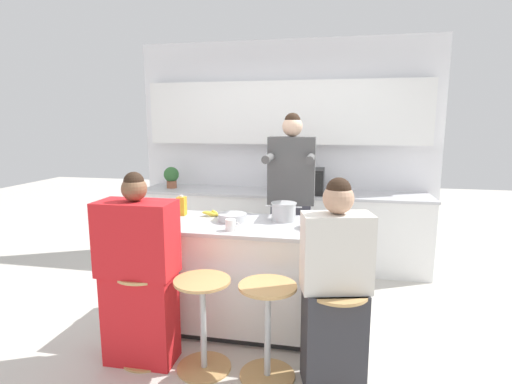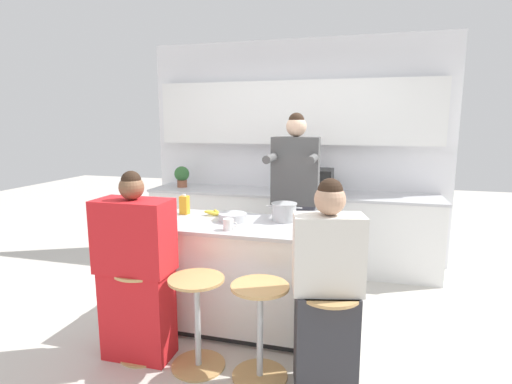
% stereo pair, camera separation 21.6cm
% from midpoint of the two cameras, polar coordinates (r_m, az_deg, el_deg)
% --- Properties ---
extents(ground_plane, '(16.00, 16.00, 0.00)m').
position_cam_midpoint_polar(ground_plane, '(3.59, -2.07, -18.59)').
color(ground_plane, beige).
extents(wall_back, '(3.70, 0.22, 2.70)m').
position_cam_midpoint_polar(wall_back, '(5.00, 2.90, 7.97)').
color(wall_back, white).
rests_on(wall_back, ground_plane).
extents(back_counter, '(3.44, 0.63, 0.89)m').
position_cam_midpoint_polar(back_counter, '(4.87, 2.26, -5.14)').
color(back_counter, white).
rests_on(back_counter, ground_plane).
extents(kitchen_island, '(1.69, 0.74, 0.90)m').
position_cam_midpoint_polar(kitchen_island, '(3.39, -2.12, -11.83)').
color(kitchen_island, black).
rests_on(kitchen_island, ground_plane).
extents(bar_stool_leftmost, '(0.39, 0.39, 0.66)m').
position_cam_midpoint_polar(bar_stool_leftmost, '(3.13, -17.56, -15.89)').
color(bar_stool_leftmost, tan).
rests_on(bar_stool_leftmost, ground_plane).
extents(bar_stool_center_left, '(0.39, 0.39, 0.66)m').
position_cam_midpoint_polar(bar_stool_center_left, '(2.92, -9.79, -17.51)').
color(bar_stool_center_left, tan).
rests_on(bar_stool_center_left, ground_plane).
extents(bar_stool_center_right, '(0.39, 0.39, 0.66)m').
position_cam_midpoint_polar(bar_stool_center_right, '(2.81, -0.67, -18.61)').
color(bar_stool_center_right, tan).
rests_on(bar_stool_center_right, ground_plane).
extents(bar_stool_rightmost, '(0.39, 0.39, 0.66)m').
position_cam_midpoint_polar(bar_stool_rightmost, '(2.76, 9.09, -19.32)').
color(bar_stool_rightmost, tan).
rests_on(bar_stool_rightmost, ground_plane).
extents(person_cooking, '(0.45, 0.58, 1.80)m').
position_cam_midpoint_polar(person_cooking, '(3.84, 3.42, -2.44)').
color(person_cooking, '#383842').
rests_on(person_cooking, ground_plane).
extents(person_wrapped_blanket, '(0.54, 0.29, 1.38)m').
position_cam_midpoint_polar(person_wrapped_blanket, '(3.01, -18.43, -11.34)').
color(person_wrapped_blanket, red).
rests_on(person_wrapped_blanket, ground_plane).
extents(person_seated_near, '(0.47, 0.35, 1.38)m').
position_cam_midpoint_polar(person_seated_near, '(2.65, 8.85, -14.30)').
color(person_seated_near, '#333338').
rests_on(person_seated_near, ground_plane).
extents(cooking_pot, '(0.30, 0.22, 0.15)m').
position_cam_midpoint_polar(cooking_pot, '(3.34, 2.14, -2.82)').
color(cooking_pot, '#B7BABC').
rests_on(cooking_pot, kitchen_island).
extents(fruit_bowl, '(0.20, 0.20, 0.08)m').
position_cam_midpoint_polar(fruit_bowl, '(3.13, 6.47, -4.51)').
color(fruit_bowl, silver).
rests_on(fruit_bowl, kitchen_island).
extents(mixing_bowl_steel, '(0.24, 0.24, 0.07)m').
position_cam_midpoint_polar(mixing_bowl_steel, '(3.34, -5.25, -3.66)').
color(mixing_bowl_steel, '#B7BABC').
rests_on(mixing_bowl_steel, kitchen_island).
extents(coffee_cup_near, '(0.11, 0.08, 0.09)m').
position_cam_midpoint_polar(coffee_cup_near, '(3.06, -5.68, -4.71)').
color(coffee_cup_near, white).
rests_on(coffee_cup_near, kitchen_island).
extents(coffee_cup_far, '(0.11, 0.08, 0.10)m').
position_cam_midpoint_polar(coffee_cup_far, '(2.96, 8.80, -5.19)').
color(coffee_cup_far, orange).
rests_on(coffee_cup_far, kitchen_island).
extents(banana_bunch, '(0.17, 0.12, 0.06)m').
position_cam_midpoint_polar(banana_bunch, '(3.54, -8.17, -3.03)').
color(banana_bunch, yellow).
rests_on(banana_bunch, kitchen_island).
extents(juice_carton, '(0.07, 0.07, 0.18)m').
position_cam_midpoint_polar(juice_carton, '(3.62, -12.27, -1.96)').
color(juice_carton, gold).
rests_on(juice_carton, kitchen_island).
extents(microwave, '(0.54, 0.40, 0.29)m').
position_cam_midpoint_polar(microwave, '(4.68, 5.08, 1.61)').
color(microwave, black).
rests_on(microwave, back_counter).
extents(potted_plant, '(0.19, 0.19, 0.27)m').
position_cam_midpoint_polar(potted_plant, '(5.15, -13.18, 2.21)').
color(potted_plant, '#93563D').
rests_on(potted_plant, back_counter).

